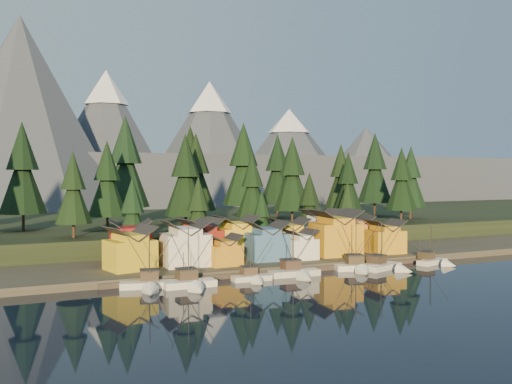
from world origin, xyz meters
name	(u,v)px	position (x,y,z in m)	size (l,w,h in m)	color
ground	(329,286)	(0.00, 0.00, 0.00)	(500.00, 500.00, 0.00)	black
shore_strip	(244,254)	(0.00, 40.00, 0.75)	(400.00, 50.00, 1.50)	#3A362A
hillside	(183,228)	(0.00, 90.00, 3.00)	(420.00, 100.00, 6.00)	black
dock	(288,270)	(0.00, 16.50, 0.50)	(80.00, 4.00, 1.00)	#4B4036
mountain_ridge	(103,163)	(-4.20, 213.59, 26.06)	(560.00, 190.00, 90.00)	#4C5362
boat_0	(150,278)	(-31.38, 11.20, 2.12)	(11.51, 12.13, 11.72)	beige
boat_1	(191,275)	(-24.25, 8.73, 2.41)	(10.10, 10.99, 12.35)	silver
boat_2	(253,271)	(-11.23, 9.86, 2.01)	(8.08, 8.73, 10.12)	beige
boat_3	(297,266)	(-1.14, 10.44, 2.28)	(10.96, 11.83, 12.20)	beige
boat_4	(358,260)	(14.19, 10.88, 2.44)	(10.14, 10.77, 12.27)	silver
boat_5	(388,260)	(20.82, 9.23, 2.19)	(10.71, 11.17, 11.66)	silver
boat_6	(436,256)	(35.48, 10.49, 2.10)	(9.09, 9.61, 10.72)	silver
house_front_0	(130,247)	(-31.95, 24.85, 6.16)	(10.37, 9.99, 8.87)	gold
house_front_1	(185,242)	(-20.09, 25.10, 6.61)	(9.74, 9.38, 9.73)	silver
house_front_2	(224,249)	(-12.57, 22.09, 4.95)	(6.92, 6.97, 6.56)	#C6861C
house_front_3	(266,240)	(-1.09, 24.81, 6.08)	(9.18, 8.81, 8.72)	#3B648D
house_front_4	(300,243)	(6.62, 23.03, 5.04)	(6.65, 7.17, 6.73)	white
house_front_5	(336,231)	(17.15, 24.38, 7.23)	(11.21, 10.36, 10.91)	gold
house_front_6	(385,236)	(30.29, 22.63, 5.76)	(8.79, 8.39, 8.11)	gold
house_back_0	(130,241)	(-30.15, 32.67, 6.49)	(9.81, 9.51, 9.51)	maroon
house_back_1	(200,238)	(-14.73, 31.09, 6.44)	(9.59, 9.68, 9.41)	maroon
house_back_2	(237,235)	(-5.31, 32.07, 6.57)	(9.30, 8.58, 9.66)	yellow
house_back_3	(289,235)	(7.69, 30.26, 6.10)	(9.35, 8.51, 8.75)	gold
house_back_4	(324,228)	(20.19, 34.50, 6.90)	(10.15, 9.80, 10.29)	beige
house_back_5	(357,231)	(28.95, 32.62, 6.02)	(9.14, 9.21, 8.61)	#BF6C31
tree_hill_1	(23,171)	(-50.00, 68.00, 21.56)	(12.22, 12.22, 28.47)	#332319
tree_hill_2	(73,191)	(-40.00, 48.00, 17.03)	(8.67, 8.67, 20.19)	#332319
tree_hill_3	(107,182)	(-30.00, 60.00, 18.91)	(10.14, 10.14, 23.63)	#332319
tree_hill_4	(126,165)	(-22.00, 75.00, 23.47)	(13.71, 13.71, 31.95)	#332319
tree_hill_5	(185,178)	(-12.00, 50.00, 19.82)	(10.85, 10.85, 25.29)	#332319
tree_hill_6	(196,175)	(-4.00, 65.00, 20.58)	(11.45, 11.45, 26.67)	#332319
tree_hill_7	(252,188)	(6.00, 48.00, 17.16)	(8.77, 8.77, 20.43)	#332319
tree_hill_8	(244,167)	(14.00, 72.00, 22.87)	(13.24, 13.24, 30.85)	#332319
tree_hill_9	(292,177)	(22.00, 55.00, 20.09)	(11.06, 11.06, 25.77)	#332319
tree_hill_10	(278,172)	(30.00, 80.00, 21.39)	(12.08, 12.08, 28.15)	#332319
tree_hill_11	(348,185)	(38.00, 50.00, 17.65)	(9.15, 9.15, 21.32)	#332319
tree_hill_12	(341,178)	(46.00, 66.00, 19.45)	(10.57, 10.57, 24.61)	#332319
tree_hill_13	(401,181)	(56.00, 48.00, 18.56)	(9.87, 9.87, 22.98)	#332319
tree_hill_14	(375,171)	(64.00, 72.00, 21.90)	(12.48, 12.48, 29.08)	#332319
tree_hill_15	(190,169)	(0.00, 82.00, 22.44)	(12.91, 12.91, 30.07)	#332319
tree_hill_17	(411,179)	(68.00, 58.00, 19.13)	(10.31, 10.31, 24.02)	#332319
tree_shore_0	(132,214)	(-28.00, 40.00, 11.74)	(8.04, 8.04, 18.74)	#332319
tree_shore_1	(198,212)	(-12.00, 40.00, 11.84)	(8.13, 8.13, 18.93)	#332319
tree_shore_2	(262,217)	(5.00, 40.00, 9.86)	(6.57, 6.57, 15.31)	#332319
tree_shore_3	(309,206)	(19.00, 40.00, 12.34)	(8.52, 8.52, 19.84)	#332319
tree_shore_4	(347,210)	(31.00, 40.00, 10.93)	(7.41, 7.41, 17.27)	#332319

